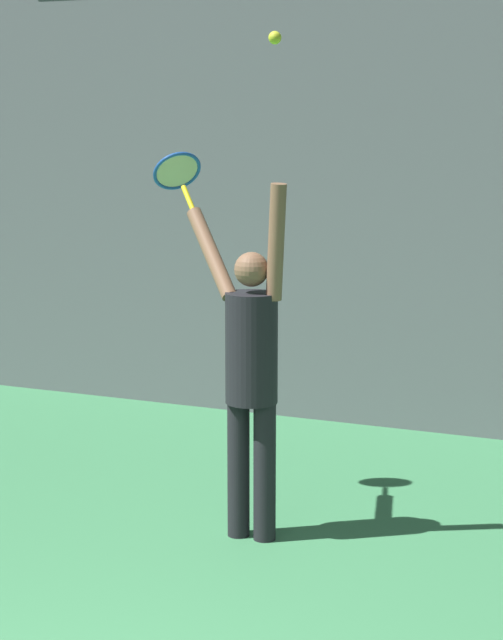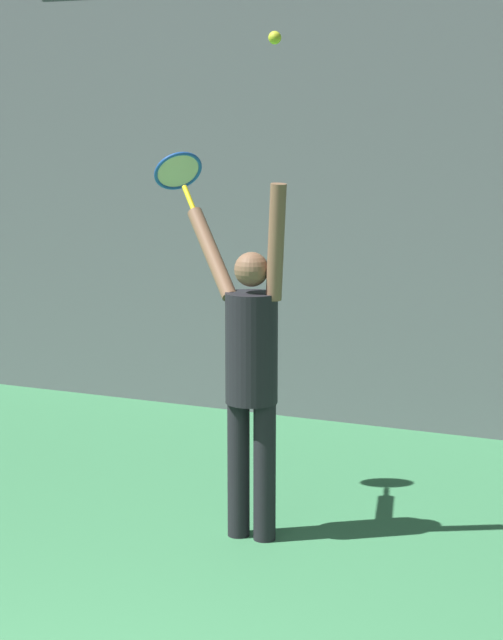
# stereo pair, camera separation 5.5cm
# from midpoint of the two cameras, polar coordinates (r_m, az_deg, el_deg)

# --- Properties ---
(back_wall) EXTENTS (18.00, 0.10, 5.00)m
(back_wall) POSITION_cam_midpoint_polar(r_m,az_deg,el_deg) (8.90, 8.44, 10.37)
(back_wall) COLOR slate
(back_wall) RESTS_ON ground_plane
(tennis_player) EXTENTS (0.80, 0.51, 2.08)m
(tennis_player) POSITION_cam_midpoint_polar(r_m,az_deg,el_deg) (6.62, -0.28, -2.24)
(tennis_player) COLOR black
(tennis_player) RESTS_ON ground_plane
(tennis_racket) EXTENTS (0.41, 0.39, 0.37)m
(tennis_racket) POSITION_cam_midpoint_polar(r_m,az_deg,el_deg) (7.20, -3.86, 7.21)
(tennis_racket) COLOR yellow
(tennis_ball) EXTENTS (0.07, 0.07, 0.07)m
(tennis_ball) POSITION_cam_midpoint_polar(r_m,az_deg,el_deg) (6.39, 0.90, 13.73)
(tennis_ball) COLOR #CCDB2D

